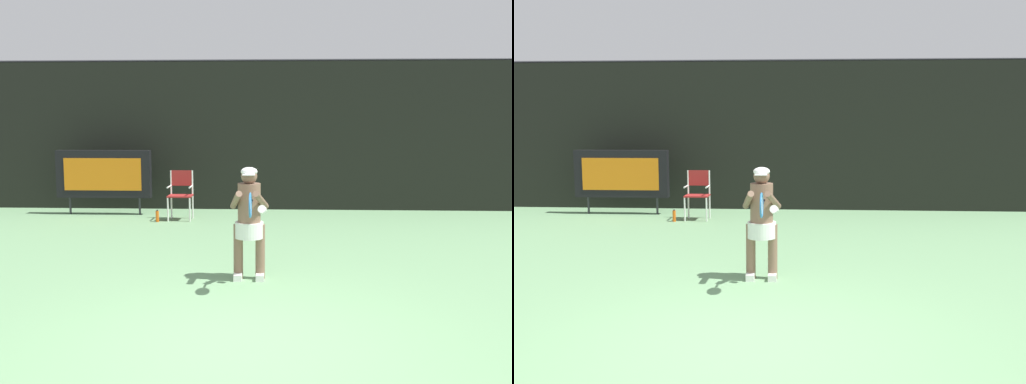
{
  "view_description": "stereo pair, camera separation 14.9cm",
  "coord_description": "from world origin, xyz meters",
  "views": [
    {
      "loc": [
        0.32,
        -5.02,
        2.12
      ],
      "look_at": [
        -0.06,
        3.53,
        1.05
      ],
      "focal_mm": 38.61,
      "sensor_mm": 36.0,
      "label": 1
    },
    {
      "loc": [
        0.47,
        -5.01,
        2.12
      ],
      "look_at": [
        -0.06,
        3.53,
        1.05
      ],
      "focal_mm": 38.61,
      "sensor_mm": 36.0,
      "label": 2
    }
  ],
  "objects": [
    {
      "name": "tennis_racket",
      "position": [
        -0.05,
        1.64,
        1.13
      ],
      "size": [
        0.03,
        0.6,
        0.31
      ],
      "rotation": [
        0.0,
        0.0,
        -0.12
      ],
      "color": "black"
    },
    {
      "name": "umpire_chair",
      "position": [
        -1.88,
        6.95,
        0.62
      ],
      "size": [
        0.52,
        0.44,
        1.08
      ],
      "color": "white",
      "rests_on": "ground"
    },
    {
      "name": "backdrop_screen",
      "position": [
        0.0,
        8.5,
        1.81
      ],
      "size": [
        18.0,
        0.12,
        3.66
      ],
      "color": "black",
      "rests_on": "ground"
    },
    {
      "name": "tennis_player",
      "position": [
        -0.1,
        2.32,
        0.85
      ],
      "size": [
        0.54,
        0.62,
        1.54
      ],
      "color": "white",
      "rests_on": "ground"
    },
    {
      "name": "scoreboard",
      "position": [
        -3.78,
        7.55,
        0.95
      ],
      "size": [
        2.2,
        0.21,
        1.5
      ],
      "color": "black",
      "rests_on": "ground"
    },
    {
      "name": "water_bottle",
      "position": [
        -2.33,
        6.61,
        0.12
      ],
      "size": [
        0.07,
        0.07,
        0.27
      ],
      "color": "#DD5B14",
      "rests_on": "ground"
    },
    {
      "name": "ground",
      "position": [
        0.0,
        -0.19,
        -0.01
      ],
      "size": [
        18.0,
        22.0,
        0.03
      ],
      "color": "#699566"
    }
  ]
}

